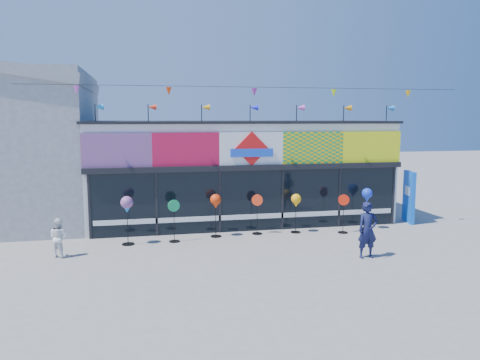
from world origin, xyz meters
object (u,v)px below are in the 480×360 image
object	(u,v)px
spinner_2	(216,203)
adult_man	(368,230)
spinner_4	(296,202)
blue_sign	(409,197)
spinner_5	(343,213)
child	(59,237)
spinner_0	(127,206)
spinner_1	(174,220)
spinner_3	(257,213)
spinner_6	(367,196)

from	to	relation	value
spinner_2	adult_man	xyz separation A→B (m)	(4.11, -3.44, -0.38)
spinner_4	adult_man	world-z (taller)	adult_man
blue_sign	spinner_2	size ratio (longest dim) A/B	1.35
blue_sign	spinner_5	size ratio (longest dim) A/B	1.45
blue_sign	child	world-z (taller)	blue_sign
spinner_0	spinner_1	world-z (taller)	spinner_0
spinner_1	spinner_3	size ratio (longest dim) A/B	1.00
child	adult_man	bearing A→B (deg)	-158.07
blue_sign	spinner_5	world-z (taller)	blue_sign
spinner_5	spinner_2	bearing A→B (deg)	175.13
spinner_6	spinner_5	bearing A→B (deg)	-161.54
spinner_6	child	distance (m)	10.97
spinner_3	spinner_1	bearing A→B (deg)	-171.02
spinner_2	spinner_6	world-z (taller)	spinner_6
child	spinner_6	bearing A→B (deg)	-138.39
spinner_2	spinner_6	distance (m)	5.79
spinner_5	adult_man	size ratio (longest dim) A/B	0.84
spinner_3	child	size ratio (longest dim) A/B	1.21
adult_man	child	world-z (taller)	adult_man
spinner_1	spinner_5	world-z (taller)	spinner_1
child	spinner_4	bearing A→B (deg)	-135.59
spinner_4	spinner_5	distance (m)	1.79
spinner_0	spinner_4	world-z (taller)	spinner_0
spinner_4	spinner_6	distance (m)	2.80
spinner_1	child	distance (m)	3.72
spinner_0	spinner_3	world-z (taller)	spinner_0
spinner_0	blue_sign	bearing A→B (deg)	6.19
spinner_3	child	world-z (taller)	spinner_3
spinner_1	spinner_4	world-z (taller)	spinner_1
spinner_2	spinner_1	bearing A→B (deg)	-165.21
spinner_0	adult_man	distance (m)	7.77
blue_sign	child	size ratio (longest dim) A/B	1.73
spinner_0	child	size ratio (longest dim) A/B	1.36
spinner_6	child	bearing A→B (deg)	-172.61
blue_sign	spinner_3	world-z (taller)	blue_sign
spinner_5	spinner_0	bearing A→B (deg)	-179.69
spinner_6	spinner_3	bearing A→B (deg)	178.46
spinner_1	spinner_4	distance (m)	4.53
blue_sign	spinner_5	xyz separation A→B (m)	(-3.35, -1.16, -0.29)
spinner_3	spinner_6	world-z (taller)	spinner_6
spinner_0	spinner_1	distance (m)	1.64
spinner_1	spinner_3	bearing A→B (deg)	8.98
spinner_3	adult_man	bearing A→B (deg)	-53.82
spinner_4	child	xyz separation A→B (m)	(-8.05, -1.45, -0.56)
spinner_5	spinner_6	xyz separation A→B (m)	(1.11, 0.37, 0.51)
spinner_1	adult_man	size ratio (longest dim) A/B	0.85
blue_sign	adult_man	world-z (taller)	blue_sign
spinner_5	spinner_3	bearing A→B (deg)	171.27
spinner_2	child	xyz separation A→B (m)	(-5.06, -1.44, -0.63)
spinner_3	spinner_5	xyz separation A→B (m)	(3.15, -0.48, -0.02)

